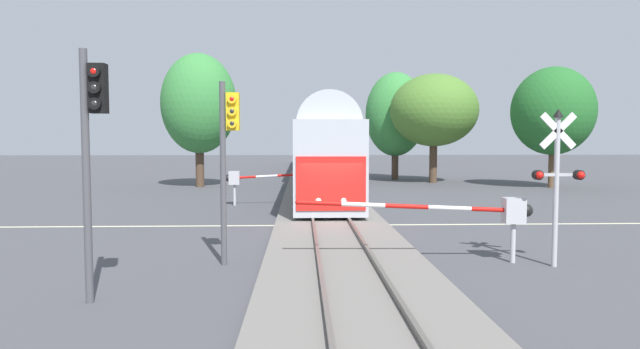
# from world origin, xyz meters

# --- Properties ---
(ground_plane) EXTENTS (220.00, 220.00, 0.00)m
(ground_plane) POSITION_xyz_m (0.00, 0.00, 0.00)
(ground_plane) COLOR #47474C
(road_centre_stripe) EXTENTS (44.00, 0.20, 0.01)m
(road_centre_stripe) POSITION_xyz_m (0.00, 0.00, 0.00)
(road_centre_stripe) COLOR beige
(road_centre_stripe) RESTS_ON ground
(railway_track) EXTENTS (4.40, 80.00, 0.32)m
(railway_track) POSITION_xyz_m (0.00, 0.00, 0.10)
(railway_track) COLOR slate
(railway_track) RESTS_ON ground
(commuter_train) EXTENTS (3.04, 62.61, 5.16)m
(commuter_train) POSITION_xyz_m (0.00, 29.07, 2.74)
(commuter_train) COLOR #B2B7C1
(commuter_train) RESTS_ON railway_track
(crossing_gate_near) EXTENTS (6.53, 0.40, 1.80)m
(crossing_gate_near) POSITION_xyz_m (3.85, -6.64, 1.42)
(crossing_gate_near) COLOR #B7B7BC
(crossing_gate_near) RESTS_ON ground
(crossing_signal_mast) EXTENTS (1.36, 0.44, 4.20)m
(crossing_signal_mast) POSITION_xyz_m (5.59, -7.15, 2.56)
(crossing_signal_mast) COLOR #B2B2B7
(crossing_signal_mast) RESTS_ON ground
(crossing_gate_far) EXTENTS (6.21, 0.40, 1.80)m
(crossing_gate_far) POSITION_xyz_m (-3.93, 6.64, 1.43)
(crossing_gate_far) COLOR #B7B7BC
(crossing_gate_far) RESTS_ON ground
(traffic_signal_near_left) EXTENTS (0.53, 0.38, 5.21)m
(traffic_signal_near_left) POSITION_xyz_m (-5.43, -9.89, 3.50)
(traffic_signal_near_left) COLOR #4C4C51
(traffic_signal_near_left) RESTS_ON ground
(traffic_signal_median) EXTENTS (0.53, 0.38, 4.93)m
(traffic_signal_median) POSITION_xyz_m (-3.13, -6.64, 3.31)
(traffic_signal_median) COLOR #4C4C51
(traffic_signal_median) RESTS_ON ground
(oak_behind_train) EXTENTS (5.45, 5.45, 9.76)m
(oak_behind_train) POSITION_xyz_m (-8.64, 18.05, 6.10)
(oak_behind_train) COLOR #4C3828
(oak_behind_train) RESTS_ON ground
(maple_right_background) EXTENTS (5.79, 5.79, 8.69)m
(maple_right_background) POSITION_xyz_m (16.92, 16.45, 5.53)
(maple_right_background) COLOR brown
(maple_right_background) RESTS_ON ground
(elm_centre_background) EXTENTS (5.25, 5.25, 9.41)m
(elm_centre_background) POSITION_xyz_m (7.12, 25.19, 5.71)
(elm_centre_background) COLOR #4C3828
(elm_centre_background) RESTS_ON ground
(oak_far_right) EXTENTS (7.08, 7.08, 8.79)m
(oak_far_right) POSITION_xyz_m (9.57, 21.45, 5.86)
(oak_far_right) COLOR #4C3828
(oak_far_right) RESTS_ON ground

